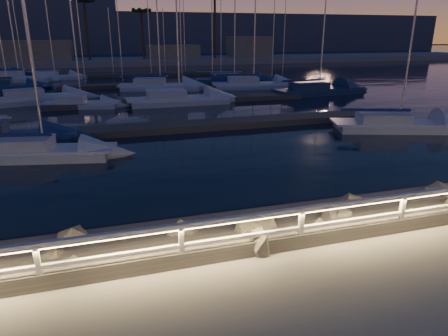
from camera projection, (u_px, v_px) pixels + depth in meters
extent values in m
plane|color=gray|center=(368.00, 235.00, 10.60)|extent=(400.00, 400.00, 0.00)
cube|color=gray|center=(440.00, 294.00, 8.36)|extent=(240.00, 5.00, 0.20)
cube|color=slate|center=(336.00, 221.00, 12.05)|extent=(240.00, 3.45, 1.29)
plane|color=black|center=(131.00, 62.00, 83.31)|extent=(320.00, 320.00, 0.00)
plane|color=black|center=(362.00, 274.00, 10.98)|extent=(400.00, 400.00, 0.00)
cube|color=white|center=(38.00, 267.00, 8.23)|extent=(0.11, 0.11, 1.00)
cube|color=white|center=(182.00, 246.00, 9.06)|extent=(0.11, 0.11, 1.00)
cube|color=white|center=(301.00, 228.00, 9.89)|extent=(0.11, 0.11, 1.00)
cube|color=white|center=(402.00, 213.00, 10.71)|extent=(0.11, 0.11, 1.00)
cube|color=white|center=(372.00, 200.00, 10.28)|extent=(44.00, 0.12, 0.12)
cube|color=white|center=(370.00, 218.00, 10.44)|extent=(44.00, 0.09, 0.09)
cube|color=#E4C066|center=(372.00, 203.00, 10.28)|extent=(44.00, 0.04, 0.03)
sphere|color=slate|center=(442.00, 216.00, 11.59)|extent=(0.89, 0.89, 0.89)
sphere|color=slate|center=(72.00, 247.00, 10.76)|extent=(1.04, 1.04, 1.04)
sphere|color=slate|center=(342.00, 209.00, 13.07)|extent=(0.86, 0.86, 0.86)
cube|color=#524B44|center=(211.00, 125.00, 25.23)|extent=(22.00, 2.00, 0.40)
cube|color=#524B44|center=(181.00, 101.00, 34.29)|extent=(22.00, 2.00, 0.40)
cube|color=#524B44|center=(160.00, 84.00, 45.17)|extent=(22.00, 2.00, 0.40)
cube|color=#524B44|center=(148.00, 74.00, 56.05)|extent=(22.00, 2.00, 0.40)
cube|color=gray|center=(133.00, 62.00, 77.74)|extent=(160.00, 14.00, 1.20)
cube|color=gray|center=(31.00, 52.00, 72.15)|extent=(14.00, 8.00, 4.00)
cube|color=gray|center=(173.00, 53.00, 80.37)|extent=(10.00, 6.00, 3.00)
cube|color=gray|center=(249.00, 48.00, 83.61)|extent=(8.00, 7.00, 4.60)
cylinder|color=#4B3623|center=(87.00, 30.00, 71.85)|extent=(0.44, 0.44, 10.50)
cylinder|color=#4B3623|center=(143.00, 34.00, 75.75)|extent=(0.44, 0.44, 9.00)
cylinder|color=#4B3623|center=(215.00, 28.00, 78.30)|extent=(0.44, 0.44, 11.50)
cube|color=#394259|center=(118.00, 37.00, 127.16)|extent=(220.00, 30.00, 14.00)
cube|color=navy|center=(0.00, 143.00, 21.11)|extent=(7.23, 2.42, 0.61)
cube|color=silver|center=(46.00, 155.00, 19.06)|extent=(6.32, 3.23, 0.47)
cube|color=silver|center=(45.00, 149.00, 18.97)|extent=(6.75, 3.04, 0.13)
cube|color=silver|center=(25.00, 144.00, 18.81)|extent=(2.61, 1.96, 0.56)
cylinder|color=#BCBCC1|center=(27.00, 31.00, 17.26)|extent=(0.10, 0.10, 10.47)
cylinder|color=#BCBCC1|center=(15.00, 135.00, 18.64)|extent=(3.70, 0.85, 0.07)
cube|color=silver|center=(180.00, 102.00, 33.68)|extent=(8.11, 2.73, 0.58)
cube|color=silver|center=(180.00, 98.00, 33.56)|extent=(8.78, 2.33, 0.16)
cube|color=silver|center=(166.00, 94.00, 33.14)|extent=(3.16, 2.04, 0.69)
cylinder|color=#BCBCC1|center=(176.00, 7.00, 31.28)|extent=(0.13, 0.13, 14.06)
cylinder|color=#BCBCC1|center=(159.00, 88.00, 32.82)|extent=(5.06, 0.10, 0.08)
cube|color=silver|center=(399.00, 128.00, 24.63)|extent=(7.93, 4.79, 0.50)
cube|color=silver|center=(400.00, 123.00, 24.53)|extent=(8.41, 4.64, 0.14)
cube|color=silver|center=(383.00, 117.00, 24.46)|extent=(3.38, 2.72, 0.60)
cylinder|color=#BCBCC1|center=(416.00, 7.00, 22.41)|extent=(0.11, 0.11, 13.07)
cylinder|color=#BCBCC1|center=(375.00, 110.00, 24.33)|extent=(4.48, 1.58, 0.07)
cube|color=silver|center=(82.00, 106.00, 31.99)|extent=(5.80, 3.05, 0.47)
cube|color=silver|center=(81.00, 102.00, 31.89)|extent=(6.19, 2.89, 0.13)
cube|color=silver|center=(71.00, 99.00, 31.75)|extent=(2.41, 1.83, 0.55)
cylinder|color=#BCBCC1|center=(74.00, 38.00, 30.33)|extent=(0.10, 0.10, 9.59)
cylinder|color=#BCBCC1|center=(66.00, 93.00, 31.59)|extent=(3.38, 0.85, 0.07)
cube|color=silver|center=(39.00, 101.00, 34.24)|extent=(8.00, 4.54, 0.59)
cube|color=silver|center=(38.00, 97.00, 34.12)|extent=(8.50, 4.35, 0.16)
cube|color=silver|center=(24.00, 93.00, 33.45)|extent=(3.37, 2.65, 0.70)
cylinder|color=#BCBCC1|center=(26.00, 13.00, 31.97)|extent=(0.13, 0.13, 13.19)
cylinder|color=#BCBCC1|center=(16.00, 87.00, 33.01)|extent=(4.59, 1.40, 0.09)
cube|color=silver|center=(253.00, 87.00, 43.34)|extent=(8.67, 4.43, 0.60)
cube|color=silver|center=(254.00, 83.00, 43.22)|extent=(9.25, 4.17, 0.16)
cube|color=silver|center=(243.00, 80.00, 43.00)|extent=(3.58, 2.69, 0.70)
cylinder|color=#BCBCC1|center=(255.00, 11.00, 40.88)|extent=(0.13, 0.13, 14.36)
cylinder|color=#BCBCC1|center=(238.00, 75.00, 42.78)|extent=(5.07, 1.17, 0.09)
cube|color=navy|center=(319.00, 93.00, 39.29)|extent=(8.94, 3.79, 0.58)
cube|color=navy|center=(319.00, 89.00, 39.17)|extent=(9.62, 3.43, 0.16)
cube|color=navy|center=(309.00, 85.00, 38.61)|extent=(3.59, 2.51, 0.69)
cylinder|color=#BCBCC1|center=(326.00, 5.00, 36.72)|extent=(0.13, 0.13, 15.08)
cylinder|color=#BCBCC1|center=(304.00, 80.00, 38.21)|extent=(5.41, 0.65, 0.08)
cube|color=silver|center=(20.00, 81.00, 49.25)|extent=(7.47, 3.54, 0.61)
cube|color=silver|center=(20.00, 77.00, 49.13)|extent=(8.00, 3.29, 0.17)
cube|color=silver|center=(10.00, 74.00, 48.88)|extent=(3.05, 2.23, 0.72)
cylinder|color=#BCBCC1|center=(11.00, 23.00, 47.10)|extent=(0.13, 0.13, 12.45)
cylinder|color=#BCBCC1|center=(5.00, 70.00, 48.65)|extent=(4.43, 0.83, 0.09)
cube|color=navy|center=(9.00, 88.00, 42.26)|extent=(6.55, 2.27, 0.51)
cube|color=navy|center=(8.00, 85.00, 42.16)|extent=(7.09, 1.95, 0.14)
cube|color=silver|center=(161.00, 89.00, 42.12)|extent=(8.52, 4.55, 0.58)
cube|color=silver|center=(161.00, 85.00, 42.01)|extent=(9.08, 4.31, 0.16)
cube|color=silver|center=(150.00, 81.00, 41.83)|extent=(3.55, 2.72, 0.69)
cylinder|color=#BCBCC1|center=(157.00, 12.00, 39.72)|extent=(0.13, 0.13, 14.09)
cylinder|color=#BCBCC1|center=(144.00, 76.00, 41.63)|extent=(4.95, 1.28, 0.09)
cube|color=navy|center=(234.00, 82.00, 47.37)|extent=(8.90, 4.82, 0.57)
cube|color=navy|center=(234.00, 79.00, 47.26)|extent=(9.48, 4.58, 0.15)
cube|color=navy|center=(224.00, 76.00, 47.09)|extent=(3.71, 2.86, 0.67)
cylinder|color=#BCBCC1|center=(235.00, 12.00, 44.87)|extent=(0.12, 0.12, 14.69)
cylinder|color=#BCBCC1|center=(219.00, 72.00, 46.90)|extent=(5.15, 1.38, 0.08)
cube|color=silver|center=(56.00, 79.00, 51.12)|extent=(6.66, 3.66, 0.49)
cube|color=silver|center=(55.00, 76.00, 51.02)|extent=(7.09, 3.49, 0.13)
cube|color=silver|center=(47.00, 74.00, 50.48)|extent=(2.78, 2.16, 0.58)
cylinder|color=#BCBCC1|center=(49.00, 30.00, 49.23)|extent=(0.11, 0.11, 10.99)
cylinder|color=#BCBCC1|center=(43.00, 71.00, 50.12)|extent=(3.84, 1.08, 0.07)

